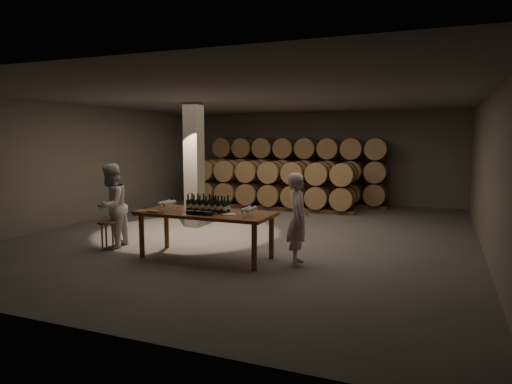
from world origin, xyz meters
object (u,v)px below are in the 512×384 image
at_px(bottle_cluster, 208,206).
at_px(notebook_near, 155,211).
at_px(stool, 107,227).
at_px(person_woman, 111,206).
at_px(person_man, 298,219).
at_px(tasting_table, 206,217).
at_px(plate, 229,214).

relative_size(bottle_cluster, notebook_near, 3.68).
relative_size(notebook_near, stool, 0.39).
bearing_deg(person_woman, person_man, 82.35).
relative_size(tasting_table, plate, 10.33).
distance_m(bottle_cluster, stool, 2.29).
height_order(stool, person_woman, person_woman).
relative_size(plate, stool, 0.42).
relative_size(bottle_cluster, person_woman, 0.49).
distance_m(notebook_near, person_woman, 1.40).
xyz_separation_m(bottle_cluster, plate, (0.51, -0.12, -0.11)).
bearing_deg(person_woman, bottle_cluster, 79.87).
bearing_deg(person_man, bottle_cluster, 78.12).
distance_m(tasting_table, bottle_cluster, 0.23).
bearing_deg(notebook_near, bottle_cluster, 18.83).
bearing_deg(stool, person_man, 6.90).
relative_size(tasting_table, stool, 4.29).
relative_size(tasting_table, notebook_near, 11.05).
xyz_separation_m(tasting_table, bottle_cluster, (0.03, 0.03, 0.23)).
height_order(plate, person_man, person_man).
bearing_deg(tasting_table, plate, -9.94).
bearing_deg(person_woman, plate, 77.18).
distance_m(notebook_near, person_man, 2.73).
bearing_deg(stool, tasting_table, 6.52).
bearing_deg(tasting_table, person_woman, -179.97).
xyz_separation_m(bottle_cluster, notebook_near, (-0.93, -0.40, -0.11)).
bearing_deg(person_man, plate, 86.31).
bearing_deg(tasting_table, notebook_near, -157.62).
distance_m(bottle_cluster, plate, 0.53).
distance_m(bottle_cluster, person_woman, 2.29).
height_order(notebook_near, stool, notebook_near).
xyz_separation_m(bottle_cluster, person_woman, (-2.28, -0.03, -0.13)).
height_order(plate, person_woman, person_woman).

